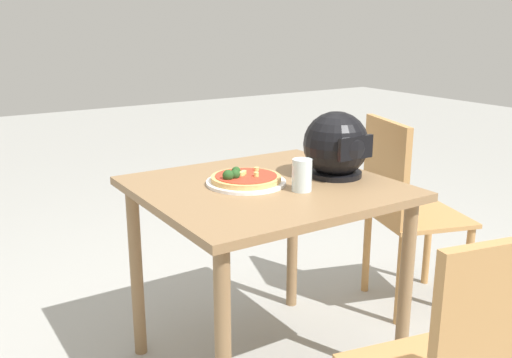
# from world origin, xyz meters

# --- Properties ---
(dining_table) EXTENTS (0.89, 0.82, 0.75)m
(dining_table) POSITION_xyz_m (0.00, 0.00, 0.64)
(dining_table) COLOR olive
(dining_table) RESTS_ON ground
(pizza_plate) EXTENTS (0.29, 0.29, 0.01)m
(pizza_plate) POSITION_xyz_m (0.06, -0.04, 0.75)
(pizza_plate) COLOR white
(pizza_plate) RESTS_ON dining_table
(pizza) EXTENTS (0.26, 0.26, 0.05)m
(pizza) POSITION_xyz_m (0.06, -0.05, 0.77)
(pizza) COLOR tan
(pizza) RESTS_ON pizza_plate
(motorcycle_helmet) EXTENTS (0.25, 0.25, 0.25)m
(motorcycle_helmet) POSITION_xyz_m (-0.29, 0.04, 0.87)
(motorcycle_helmet) COLOR black
(motorcycle_helmet) RESTS_ON dining_table
(drinking_glass) EXTENTS (0.07, 0.07, 0.11)m
(drinking_glass) POSITION_xyz_m (-0.06, 0.13, 0.80)
(drinking_glass) COLOR silver
(drinking_glass) RESTS_ON dining_table
(chair_side) EXTENTS (0.50, 0.50, 0.90)m
(chair_side) POSITION_xyz_m (-0.81, -0.08, 0.51)
(chair_side) COLOR #B7844C
(chair_side) RESTS_ON ground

